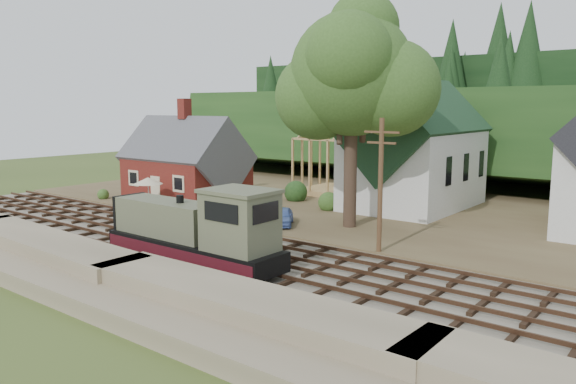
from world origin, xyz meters
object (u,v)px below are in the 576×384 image
Objects in this scene: car_blue at (282,216)px; patio_set at (148,182)px; locomotive at (198,233)px; car_green at (191,189)px.

car_blue is 12.64m from patio_set.
locomotive is 10.84m from car_blue.
car_green is (-14.98, 4.98, 0.05)m from car_blue.
car_blue is (-2.66, 10.46, -1.08)m from locomotive.
patio_set reaches higher than car_green.
car_blue is 15.78m from car_green.
patio_set is (2.60, -6.93, 1.56)m from car_green.
car_green reaches higher than car_blue.
patio_set is at bearing 150.52° from locomotive.
car_blue is at bearing -106.08° from car_green.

